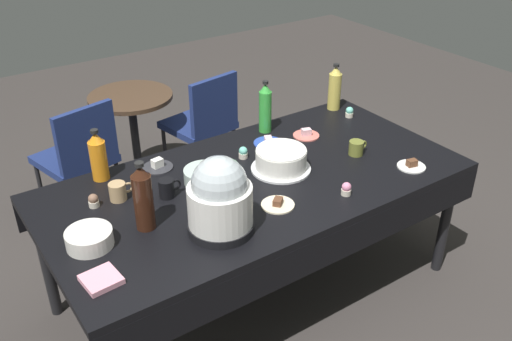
# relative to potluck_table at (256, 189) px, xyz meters

# --- Properties ---
(ground) EXTENTS (9.00, 9.00, 0.00)m
(ground) POSITION_rel_potluck_table_xyz_m (0.00, 0.00, -0.69)
(ground) COLOR #383330
(potluck_table) EXTENTS (2.20, 1.10, 0.75)m
(potluck_table) POSITION_rel_potluck_table_xyz_m (0.00, 0.00, 0.00)
(potluck_table) COLOR black
(potluck_table) RESTS_ON ground
(frosted_layer_cake) EXTENTS (0.32, 0.32, 0.12)m
(frosted_layer_cake) POSITION_rel_potluck_table_xyz_m (0.17, 0.01, 0.12)
(frosted_layer_cake) COLOR silver
(frosted_layer_cake) RESTS_ON potluck_table
(slow_cooker) EXTENTS (0.30, 0.30, 0.37)m
(slow_cooker) POSITION_rel_potluck_table_xyz_m (-0.39, -0.28, 0.23)
(slow_cooker) COLOR black
(slow_cooker) RESTS_ON potluck_table
(glass_salad_bowl) EXTENTS (0.21, 0.21, 0.07)m
(glass_salad_bowl) POSITION_rel_potluck_table_xyz_m (-0.24, 0.12, 0.10)
(glass_salad_bowl) COLOR #B2C6BC
(glass_salad_bowl) RESTS_ON potluck_table
(ceramic_snack_bowl) EXTENTS (0.20, 0.20, 0.07)m
(ceramic_snack_bowl) POSITION_rel_potluck_table_xyz_m (-0.91, -0.06, 0.10)
(ceramic_snack_bowl) COLOR silver
(ceramic_snack_bowl) RESTS_ON potluck_table
(dessert_plate_charcoal) EXTENTS (0.16, 0.16, 0.05)m
(dessert_plate_charcoal) POSITION_rel_potluck_table_xyz_m (-0.37, 0.39, 0.07)
(dessert_plate_charcoal) COLOR #2D2D33
(dessert_plate_charcoal) RESTS_ON potluck_table
(dessert_plate_coral) EXTENTS (0.16, 0.16, 0.05)m
(dessert_plate_coral) POSITION_rel_potluck_table_xyz_m (0.53, 0.24, 0.07)
(dessert_plate_coral) COLOR #E07266
(dessert_plate_coral) RESTS_ON potluck_table
(dessert_plate_cream) EXTENTS (0.16, 0.16, 0.04)m
(dessert_plate_cream) POSITION_rel_potluck_table_xyz_m (-0.06, -0.27, 0.07)
(dessert_plate_cream) COLOR beige
(dessert_plate_cream) RESTS_ON potluck_table
(dessert_plate_white) EXTENTS (0.15, 0.15, 0.04)m
(dessert_plate_white) POSITION_rel_potluck_table_xyz_m (0.76, -0.37, 0.07)
(dessert_plate_white) COLOR white
(dessert_plate_white) RESTS_ON potluck_table
(dessert_plate_cobalt) EXTENTS (0.17, 0.17, 0.04)m
(dessert_plate_cobalt) POSITION_rel_potluck_table_xyz_m (0.29, 0.29, 0.07)
(dessert_plate_cobalt) COLOR #2D4CB2
(dessert_plate_cobalt) RESTS_ON potluck_table
(cupcake_berry) EXTENTS (0.05, 0.05, 0.07)m
(cupcake_berry) POSITION_rel_potluck_table_xyz_m (0.07, 0.23, 0.09)
(cupcake_berry) COLOR beige
(cupcake_berry) RESTS_ON potluck_table
(cupcake_vanilla) EXTENTS (0.05, 0.05, 0.07)m
(cupcake_vanilla) POSITION_rel_potluck_table_xyz_m (-0.79, 0.23, 0.09)
(cupcake_vanilla) COLOR beige
(cupcake_vanilla) RESTS_ON potluck_table
(cupcake_lemon) EXTENTS (0.05, 0.05, 0.07)m
(cupcake_lemon) POSITION_rel_potluck_table_xyz_m (0.93, 0.31, 0.09)
(cupcake_lemon) COLOR beige
(cupcake_lemon) RESTS_ON potluck_table
(cupcake_cocoa) EXTENTS (0.05, 0.05, 0.07)m
(cupcake_cocoa) POSITION_rel_potluck_table_xyz_m (0.28, -0.38, 0.09)
(cupcake_cocoa) COLOR beige
(cupcake_cocoa) RESTS_ON potluck_table
(soda_bottle_orange_juice) EXTENTS (0.09, 0.09, 0.28)m
(soda_bottle_orange_juice) POSITION_rel_potluck_table_xyz_m (-0.66, 0.46, 0.19)
(soda_bottle_orange_juice) COLOR orange
(soda_bottle_orange_juice) RESTS_ON potluck_table
(soda_bottle_lime_soda) EXTENTS (0.08, 0.08, 0.32)m
(soda_bottle_lime_soda) POSITION_rel_potluck_table_xyz_m (0.37, 0.44, 0.21)
(soda_bottle_lime_soda) COLOR green
(soda_bottle_lime_soda) RESTS_ON potluck_table
(soda_bottle_cola) EXTENTS (0.09, 0.09, 0.34)m
(soda_bottle_cola) POSITION_rel_potluck_table_xyz_m (-0.65, -0.07, 0.22)
(soda_bottle_cola) COLOR #33190F
(soda_bottle_cola) RESTS_ON potluck_table
(soda_bottle_ginger_ale) EXTENTS (0.08, 0.08, 0.31)m
(soda_bottle_ginger_ale) POSITION_rel_potluck_table_xyz_m (0.94, 0.46, 0.20)
(soda_bottle_ginger_ale) COLOR gold
(soda_bottle_ginger_ale) RESTS_ON potluck_table
(coffee_mug_olive) EXTENTS (0.12, 0.08, 0.08)m
(coffee_mug_olive) POSITION_rel_potluck_table_xyz_m (0.62, -0.09, 0.10)
(coffee_mug_olive) COLOR olive
(coffee_mug_olive) RESTS_ON potluck_table
(coffee_mug_black) EXTENTS (0.12, 0.08, 0.09)m
(coffee_mug_black) POSITION_rel_potluck_table_xyz_m (-0.46, 0.11, 0.11)
(coffee_mug_black) COLOR black
(coffee_mug_black) RESTS_ON potluck_table
(coffee_mug_tan) EXTENTS (0.12, 0.08, 0.09)m
(coffee_mug_tan) POSITION_rel_potluck_table_xyz_m (-0.66, 0.22, 0.11)
(coffee_mug_tan) COLOR tan
(coffee_mug_tan) RESTS_ON potluck_table
(paper_napkin_stack) EXTENTS (0.15, 0.15, 0.02)m
(paper_napkin_stack) POSITION_rel_potluck_table_xyz_m (-0.96, -0.31, 0.07)
(paper_napkin_stack) COLOR pink
(paper_napkin_stack) RESTS_ON potluck_table
(maroon_chair_left) EXTENTS (0.53, 0.53, 0.85)m
(maroon_chair_left) POSITION_rel_potluck_table_xyz_m (-0.53, 1.29, -0.20)
(maroon_chair_left) COLOR navy
(maroon_chair_left) RESTS_ON ground
(maroon_chair_right) EXTENTS (0.51, 0.51, 0.85)m
(maroon_chair_right) POSITION_rel_potluck_table_xyz_m (0.41, 1.29, -0.20)
(maroon_chair_right) COLOR navy
(maroon_chair_right) RESTS_ON ground
(round_cafe_table) EXTENTS (0.60, 0.60, 0.72)m
(round_cafe_table) POSITION_rel_potluck_table_xyz_m (-0.05, 1.51, -0.19)
(round_cafe_table) COLOR #473323
(round_cafe_table) RESTS_ON ground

